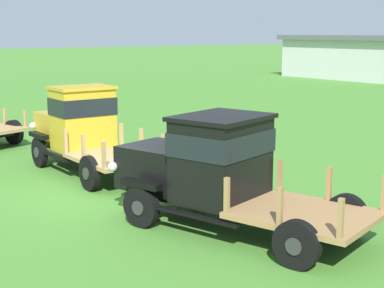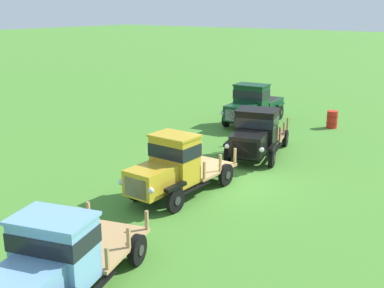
{
  "view_description": "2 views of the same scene",
  "coord_description": "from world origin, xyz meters",
  "views": [
    {
      "loc": [
        11.69,
        -6.01,
        3.64
      ],
      "look_at": [
        0.5,
        2.17,
        1.0
      ],
      "focal_mm": 55.0,
      "sensor_mm": 36.0,
      "label": 1
    },
    {
      "loc": [
        -14.78,
        -9.01,
        6.42
      ],
      "look_at": [
        0.5,
        2.17,
        1.0
      ],
      "focal_mm": 45.0,
      "sensor_mm": 36.0,
      "label": 2
    }
  ],
  "objects": [
    {
      "name": "vintage_truck_second_in_line",
      "position": [
        -2.6,
        0.75,
        1.15
      ],
      "size": [
        4.88,
        1.89,
        2.25
      ],
      "color": "black",
      "rests_on": "ground"
    },
    {
      "name": "ground_plane",
      "position": [
        0.0,
        0.0,
        0.0
      ],
      "size": [
        240.0,
        240.0,
        0.0
      ],
      "primitive_type": "plane",
      "color": "#47842D"
    },
    {
      "name": "vintage_truck_midrow_center",
      "position": [
        3.19,
        0.71,
        1.12
      ],
      "size": [
        5.42,
        3.15,
        2.14
      ],
      "color": "black",
      "rests_on": "ground"
    }
  ]
}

